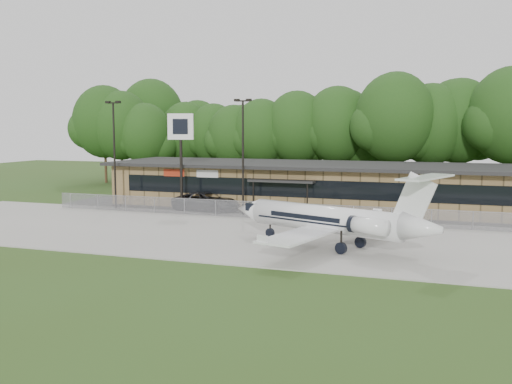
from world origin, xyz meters
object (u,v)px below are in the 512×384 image
(terminal, at_px, (317,185))
(business_jet, at_px, (332,221))
(suv, at_px, (206,202))
(pole_sign, at_px, (181,137))

(terminal, distance_m, business_jet, 19.43)
(suv, height_order, pole_sign, pole_sign)
(suv, bearing_deg, pole_sign, 123.73)
(business_jet, relative_size, suv, 2.37)
(business_jet, xyz_separation_m, pole_sign, (-16.37, 11.57, 5.04))
(business_jet, bearing_deg, suv, 159.69)
(business_jet, distance_m, suv, 19.13)
(terminal, relative_size, pole_sign, 4.55)
(terminal, height_order, business_jet, business_jet)
(suv, distance_m, pole_sign, 6.42)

